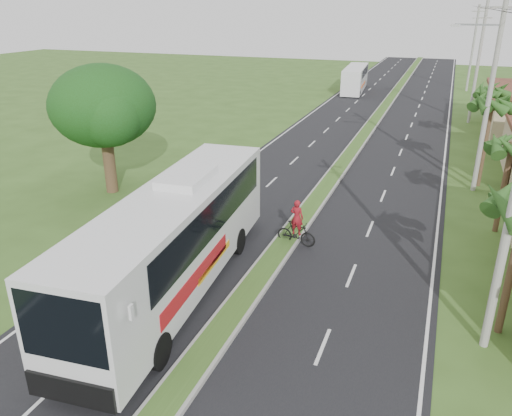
% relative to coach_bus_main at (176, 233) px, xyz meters
% --- Properties ---
extents(ground, '(180.00, 180.00, 0.00)m').
position_rel_coach_bus_main_xyz_m(ground, '(2.74, -1.55, -2.45)').
color(ground, '#36541E').
rests_on(ground, ground).
extents(road_asphalt, '(14.00, 160.00, 0.02)m').
position_rel_coach_bus_main_xyz_m(road_asphalt, '(2.74, 18.45, -2.44)').
color(road_asphalt, black).
rests_on(road_asphalt, ground).
extents(median_strip, '(1.20, 160.00, 0.18)m').
position_rel_coach_bus_main_xyz_m(median_strip, '(2.74, 18.45, -2.34)').
color(median_strip, gray).
rests_on(median_strip, ground).
extents(lane_edge_left, '(0.12, 160.00, 0.01)m').
position_rel_coach_bus_main_xyz_m(lane_edge_left, '(-3.96, 18.45, -2.45)').
color(lane_edge_left, silver).
rests_on(lane_edge_left, ground).
extents(lane_edge_right, '(0.12, 160.00, 0.01)m').
position_rel_coach_bus_main_xyz_m(lane_edge_right, '(9.44, 18.45, -2.45)').
color(lane_edge_right, silver).
rests_on(lane_edge_right, ground).
extents(palm_verge_b, '(2.40, 2.40, 5.05)m').
position_rel_coach_bus_main_xyz_m(palm_verge_b, '(12.14, 10.45, 1.91)').
color(palm_verge_b, '#473321').
rests_on(palm_verge_b, ground).
extents(palm_verge_c, '(2.40, 2.40, 5.85)m').
position_rel_coach_bus_main_xyz_m(palm_verge_c, '(11.54, 17.45, 2.68)').
color(palm_verge_c, '#473321').
rests_on(palm_verge_c, ground).
extents(palm_verge_d, '(2.40, 2.40, 5.25)m').
position_rel_coach_bus_main_xyz_m(palm_verge_d, '(12.04, 26.45, 2.10)').
color(palm_verge_d, '#473321').
rests_on(palm_verge_d, ground).
extents(shade_tree, '(6.30, 6.00, 7.54)m').
position_rel_coach_bus_main_xyz_m(shade_tree, '(-9.38, 8.47, 2.58)').
color(shade_tree, '#473321').
rests_on(shade_tree, ground).
extents(utility_pole_b, '(3.20, 0.28, 12.00)m').
position_rel_coach_bus_main_xyz_m(utility_pole_b, '(11.21, 16.45, 3.81)').
color(utility_pole_b, gray).
rests_on(utility_pole_b, ground).
extents(utility_pole_c, '(1.60, 0.28, 11.00)m').
position_rel_coach_bus_main_xyz_m(utility_pole_c, '(11.24, 36.45, 3.23)').
color(utility_pole_c, gray).
rests_on(utility_pole_c, ground).
extents(utility_pole_d, '(1.60, 0.28, 10.50)m').
position_rel_coach_bus_main_xyz_m(utility_pole_d, '(11.24, 56.45, 2.97)').
color(utility_pole_d, gray).
rests_on(utility_pole_d, ground).
extents(coach_bus_main, '(4.00, 13.95, 4.45)m').
position_rel_coach_bus_main_xyz_m(coach_bus_main, '(0.00, 0.00, 0.00)').
color(coach_bus_main, silver).
rests_on(coach_bus_main, ground).
extents(coach_bus_far, '(3.14, 10.83, 3.11)m').
position_rel_coach_bus_main_xyz_m(coach_bus_far, '(-2.39, 50.97, -0.68)').
color(coach_bus_far, white).
rests_on(coach_bus_far, ground).
extents(motorcyclist, '(1.96, 0.73, 2.27)m').
position_rel_coach_bus_main_xyz_m(motorcyclist, '(3.23, 5.44, -1.64)').
color(motorcyclist, black).
rests_on(motorcyclist, ground).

